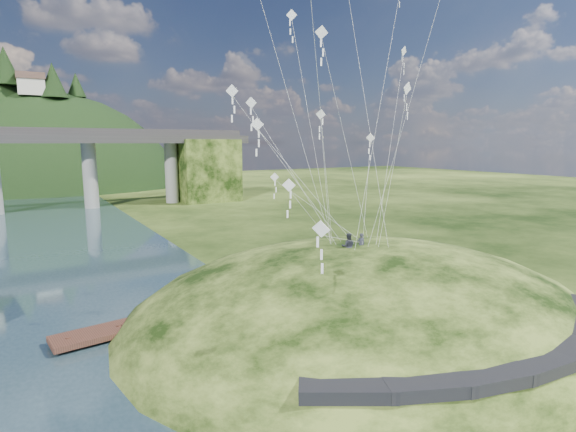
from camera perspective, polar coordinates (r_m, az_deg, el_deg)
ground at (r=27.97m, az=-0.71°, el=-16.77°), size 320.00×320.00×0.00m
grass_hill at (r=34.34m, az=9.51°, el=-14.52°), size 36.00×32.00×13.00m
footpath at (r=25.54m, az=26.74°, el=-15.29°), size 22.29×5.84×0.83m
wooden_dock at (r=32.66m, az=-15.53°, el=-12.33°), size 14.20×3.82×1.00m
kite_flyers at (r=32.28m, az=8.08°, el=-2.16°), size 2.06×1.15×1.95m
kite_swarm at (r=31.47m, az=4.88°, el=17.86°), size 17.24×15.67×21.07m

